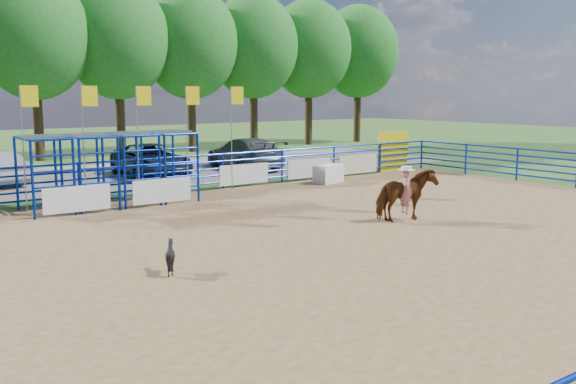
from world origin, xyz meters
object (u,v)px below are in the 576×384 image
at_px(horse_and_rider, 406,193).
at_px(car_d, 245,153).
at_px(announcer_table, 328,174).
at_px(calf, 170,257).
at_px(car_c, 151,160).

xyz_separation_m(horse_and_rider, car_d, (3.50, 14.79, -0.09)).
xyz_separation_m(announcer_table, calf, (-12.01, -8.98, -0.03)).
distance_m(announcer_table, car_d, 6.78).
bearing_deg(announcer_table, calf, -143.22).
bearing_deg(horse_and_rider, announcer_table, 65.96).
bearing_deg(announcer_table, car_d, 90.66).
xyz_separation_m(announcer_table, car_c, (-5.43, 6.64, 0.37)).
bearing_deg(car_c, car_d, 6.12).
bearing_deg(horse_and_rider, car_c, 97.19).
relative_size(announcer_table, horse_and_rider, 0.62).
relative_size(announcer_table, car_c, 0.27).
xyz_separation_m(calf, car_d, (11.93, 15.74, 0.43)).
xyz_separation_m(calf, car_c, (6.58, 15.61, 0.40)).
distance_m(announcer_table, horse_and_rider, 8.80).
distance_m(announcer_table, calf, 14.99).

